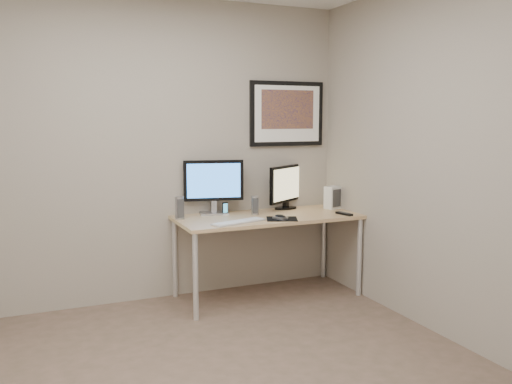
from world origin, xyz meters
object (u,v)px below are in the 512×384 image
(monitor_large, at_px, (214,184))
(phone_dock, at_px, (225,209))
(framed_art, at_px, (287,114))
(speaker_right, at_px, (255,205))
(keyboard, at_px, (239,222))
(desk, at_px, (267,223))
(fan_unit, at_px, (333,198))
(speaker_left, at_px, (179,208))
(monitor_tv, at_px, (286,186))

(monitor_large, height_order, phone_dock, monitor_large)
(framed_art, height_order, speaker_right, framed_art)
(phone_dock, height_order, keyboard, phone_dock)
(desk, height_order, keyboard, keyboard)
(speaker_right, relative_size, fan_unit, 0.79)
(framed_art, xyz_separation_m, phone_dock, (-0.69, -0.17, -0.83))
(speaker_left, distance_m, keyboard, 0.55)
(monitor_tv, distance_m, phone_dock, 0.66)
(speaker_left, distance_m, speaker_right, 0.68)
(desk, distance_m, monitor_tv, 0.48)
(phone_dock, bearing_deg, keyboard, -104.72)
(monitor_tv, bearing_deg, framed_art, 27.67)
(speaker_left, relative_size, phone_dock, 1.64)
(speaker_left, relative_size, keyboard, 0.40)
(monitor_large, distance_m, speaker_left, 0.40)
(monitor_tv, relative_size, speaker_right, 2.76)
(fan_unit, bearing_deg, desk, 169.95)
(keyboard, height_order, fan_unit, fan_unit)
(fan_unit, bearing_deg, framed_art, 130.02)
(fan_unit, bearing_deg, phone_dock, 158.54)
(monitor_large, relative_size, monitor_tv, 1.15)
(desk, distance_m, speaker_left, 0.78)
(monitor_tv, bearing_deg, monitor_large, 146.72)
(monitor_large, xyz_separation_m, keyboard, (0.05, -0.47, -0.26))
(monitor_large, bearing_deg, keyboard, -71.10)
(speaker_left, height_order, phone_dock, speaker_left)
(framed_art, xyz_separation_m, monitor_tv, (-0.05, -0.08, -0.67))
(speaker_left, relative_size, speaker_right, 1.15)
(desk, xyz_separation_m, speaker_left, (-0.75, 0.16, 0.16))
(desk, distance_m, fan_unit, 0.75)
(monitor_large, xyz_separation_m, speaker_left, (-0.34, -0.10, -0.17))
(speaker_right, bearing_deg, speaker_left, -166.48)
(desk, distance_m, keyboard, 0.42)
(framed_art, height_order, speaker_left, framed_art)
(framed_art, distance_m, keyboard, 1.25)
(monitor_tv, distance_m, speaker_left, 1.07)
(fan_unit, bearing_deg, speaker_left, 159.94)
(monitor_large, bearing_deg, fan_unit, 4.42)
(speaker_left, bearing_deg, speaker_right, -5.22)
(keyboard, bearing_deg, desk, 13.77)
(monitor_tv, distance_m, keyboard, 0.83)
(speaker_right, height_order, fan_unit, fan_unit)
(framed_art, bearing_deg, phone_dock, -166.39)
(speaker_left, bearing_deg, phone_dock, 1.20)
(keyboard, distance_m, fan_unit, 1.12)
(monitor_tv, bearing_deg, keyboard, -177.80)
(monitor_tv, height_order, phone_dock, monitor_tv)
(framed_art, relative_size, monitor_tv, 1.64)
(fan_unit, bearing_deg, monitor_tv, 142.59)
(phone_dock, distance_m, keyboard, 0.38)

